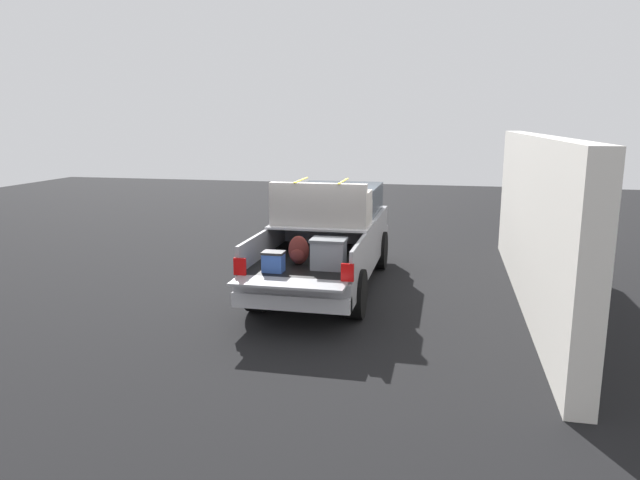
# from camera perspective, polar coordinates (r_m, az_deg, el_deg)

# --- Properties ---
(ground_plane) EXTENTS (40.00, 40.00, 0.00)m
(ground_plane) POSITION_cam_1_polar(r_m,az_deg,el_deg) (11.94, 0.62, -4.61)
(ground_plane) COLOR black
(pickup_truck) EXTENTS (6.05, 2.06, 2.23)m
(pickup_truck) POSITION_cam_1_polar(r_m,az_deg,el_deg) (12.07, 1.02, 0.42)
(pickup_truck) COLOR gray
(pickup_truck) RESTS_ON ground_plane
(building_facade) EXTENTS (9.32, 0.36, 3.08)m
(building_facade) POSITION_cam_1_polar(r_m,az_deg,el_deg) (11.39, 20.19, 1.84)
(building_facade) COLOR silver
(building_facade) RESTS_ON ground_plane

